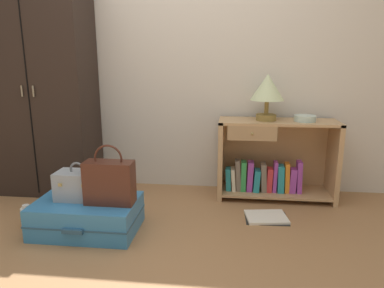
% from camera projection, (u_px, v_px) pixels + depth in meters
% --- Properties ---
extents(ground_plane, '(9.00, 9.00, 0.00)m').
position_uv_depth(ground_plane, '(140.00, 271.00, 2.03)').
color(ground_plane, '#9E7047').
extents(back_wall, '(6.40, 0.10, 2.60)m').
position_uv_depth(back_wall, '(178.00, 48.00, 3.18)').
color(back_wall, beige).
rests_on(back_wall, ground_plane).
extents(wardrobe, '(0.87, 0.47, 1.88)m').
position_uv_depth(wardrobe, '(43.00, 89.00, 3.11)').
color(wardrobe, black).
rests_on(wardrobe, ground_plane).
extents(bookshelf, '(1.00, 0.37, 0.69)m').
position_uv_depth(bookshelf, '(272.00, 162.00, 3.07)').
color(bookshelf, tan).
rests_on(bookshelf, ground_plane).
extents(table_lamp, '(0.28, 0.28, 0.39)m').
position_uv_depth(table_lamp, '(267.00, 90.00, 2.92)').
color(table_lamp, olive).
rests_on(table_lamp, bookshelf).
extents(bowl, '(0.18, 0.18, 0.05)m').
position_uv_depth(bowl, '(305.00, 118.00, 2.92)').
color(bowl, silver).
rests_on(bowl, bookshelf).
extents(suitcase_large, '(0.72, 0.49, 0.23)m').
position_uv_depth(suitcase_large, '(87.00, 216.00, 2.49)').
color(suitcase_large, teal).
rests_on(suitcase_large, ground_plane).
extents(train_case, '(0.30, 0.20, 0.27)m').
position_uv_depth(train_case, '(78.00, 185.00, 2.48)').
color(train_case, '#8E99A3').
rests_on(train_case, suitcase_large).
extents(handbag, '(0.33, 0.14, 0.42)m').
position_uv_depth(handbag, '(109.00, 182.00, 2.39)').
color(handbag, '#472319').
rests_on(handbag, suitcase_large).
extents(bottle, '(0.08, 0.08, 0.17)m').
position_uv_depth(bottle, '(27.00, 217.00, 2.55)').
color(bottle, white).
rests_on(bottle, ground_plane).
extents(open_book_on_floor, '(0.34, 0.28, 0.02)m').
position_uv_depth(open_book_on_floor, '(266.00, 217.00, 2.71)').
color(open_book_on_floor, white).
rests_on(open_book_on_floor, ground_plane).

